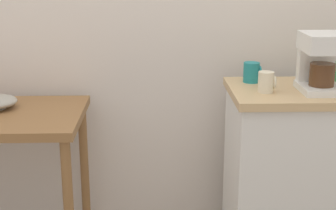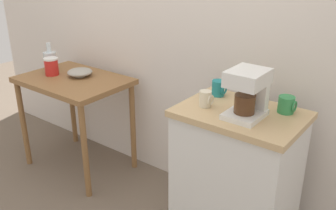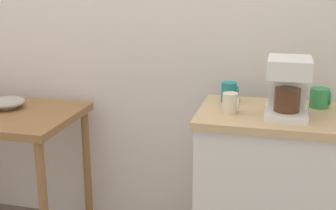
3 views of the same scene
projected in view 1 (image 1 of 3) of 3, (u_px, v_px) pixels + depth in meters
The scene contains 4 objects.
kitchen_counter at pixel (298, 177), 2.40m from camera, with size 0.68×0.49×0.88m.
coffee_maker at pixel (321, 59), 2.21m from camera, with size 0.18×0.22×0.26m.
mug_small_cream at pixel (267, 82), 2.21m from camera, with size 0.08×0.07×0.09m.
mug_dark_teal at pixel (252, 72), 2.39m from camera, with size 0.08×0.08×0.10m.
Camera 1 is at (0.08, -2.20, 1.44)m, focal length 53.56 mm.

